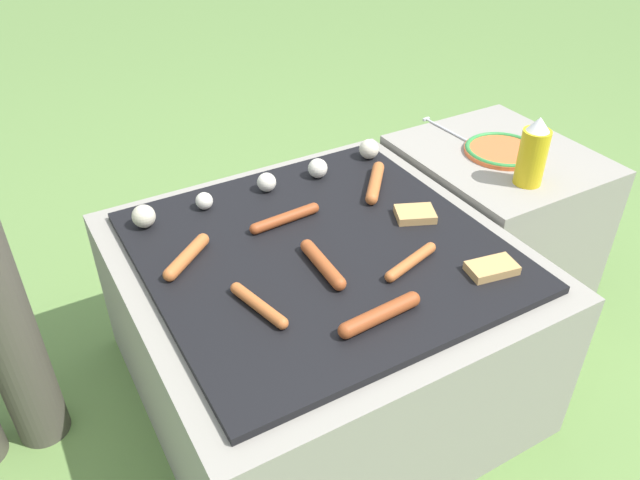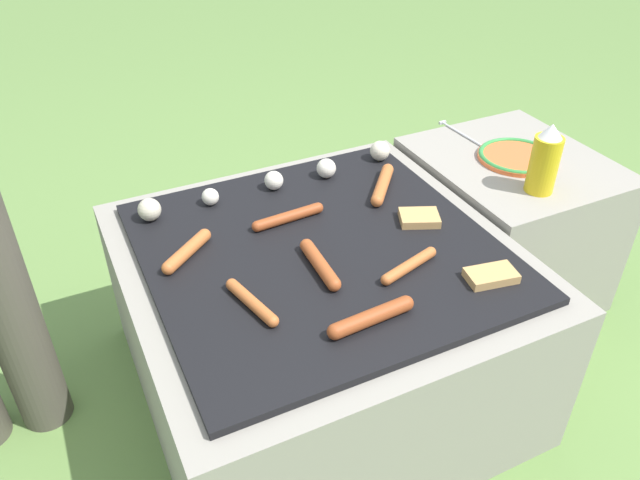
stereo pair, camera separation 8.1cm
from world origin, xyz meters
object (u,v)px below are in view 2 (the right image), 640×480
object	(u,v)px
plate_colorful	(517,156)
condiment_bottle	(545,160)
fork_utensil	(460,133)
sausage_front_center	(288,217)

from	to	relation	value
plate_colorful	condiment_bottle	bearing A→B (deg)	-112.03
condiment_bottle	fork_utensil	size ratio (longest dim) A/B	0.91
plate_colorful	condiment_bottle	world-z (taller)	condiment_bottle
sausage_front_center	fork_utensil	bearing A→B (deg)	17.86
fork_utensil	sausage_front_center	bearing A→B (deg)	-162.14
sausage_front_center	plate_colorful	size ratio (longest dim) A/B	0.87
condiment_bottle	fork_utensil	distance (m)	0.38
plate_colorful	fork_utensil	world-z (taller)	plate_colorful
condiment_bottle	fork_utensil	world-z (taller)	condiment_bottle
condiment_bottle	sausage_front_center	bearing A→B (deg)	166.98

